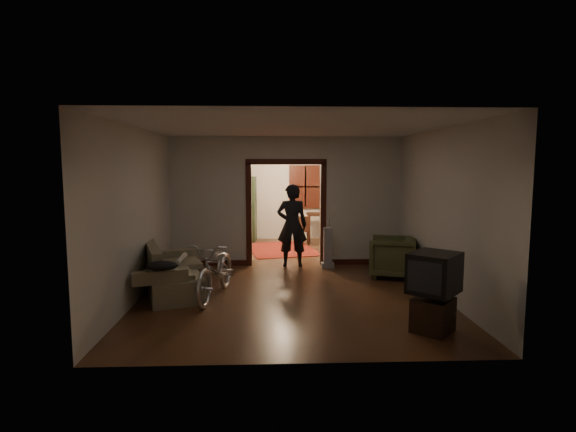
{
  "coord_description": "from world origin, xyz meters",
  "views": [
    {
      "loc": [
        -0.36,
        -9.0,
        2.2
      ],
      "look_at": [
        0.0,
        -0.3,
        1.2
      ],
      "focal_mm": 28.0,
      "sensor_mm": 36.0,
      "label": 1
    }
  ],
  "objects": [
    {
      "name": "tv_stand",
      "position": [
        1.79,
        -3.35,
        0.22
      ],
      "size": [
        0.66,
        0.67,
        0.45
      ],
      "primitive_type": "cube",
      "rotation": [
        0.0,
        0.0,
        0.84
      ],
      "color": "black",
      "rests_on": "floor"
    },
    {
      "name": "door_casing",
      "position": [
        0.0,
        0.75,
        1.1
      ],
      "size": [
        1.74,
        0.2,
        2.32
      ],
      "primitive_type": "cube",
      "color": "#37140C",
      "rests_on": "floor"
    },
    {
      "name": "chandelier",
      "position": [
        0.0,
        2.5,
        2.35
      ],
      "size": [
        0.24,
        0.24,
        0.24
      ],
      "primitive_type": "sphere",
      "color": "#FFE0A5",
      "rests_on": "ceiling"
    },
    {
      "name": "sofa",
      "position": [
        -2.04,
        -1.38,
        0.43
      ],
      "size": [
        1.4,
        2.02,
        0.85
      ],
      "primitive_type": "cube",
      "rotation": [
        0.0,
        0.0,
        0.34
      ],
      "color": "brown",
      "rests_on": "floor"
    },
    {
      "name": "rolled_paper",
      "position": [
        -1.94,
        -1.08,
        0.53
      ],
      "size": [
        0.09,
        0.74,
        0.09
      ],
      "primitive_type": "cylinder",
      "rotation": [
        1.57,
        0.0,
        0.0
      ],
      "color": "beige",
      "rests_on": "sofa"
    },
    {
      "name": "jacket",
      "position": [
        -1.99,
        -2.29,
        0.68
      ],
      "size": [
        0.48,
        0.36,
        0.14
      ],
      "primitive_type": "ellipsoid",
      "color": "black",
      "rests_on": "sofa"
    },
    {
      "name": "person",
      "position": [
        0.12,
        0.58,
        0.9
      ],
      "size": [
        0.67,
        0.46,
        1.79
      ],
      "primitive_type": "imported",
      "rotation": [
        0.0,
        0.0,
        3.09
      ],
      "color": "black",
      "rests_on": "floor"
    },
    {
      "name": "globe",
      "position": [
        -1.22,
        3.81,
        1.94
      ],
      "size": [
        0.3,
        0.3,
        0.3
      ],
      "primitive_type": "sphere",
      "color": "#1E5972",
      "rests_on": "locker"
    },
    {
      "name": "floor",
      "position": [
        0.0,
        0.0,
        0.0
      ],
      "size": [
        5.0,
        8.5,
        0.01
      ],
      "primitive_type": "cube",
      "color": "#371E11",
      "rests_on": "ground"
    },
    {
      "name": "vacuum",
      "position": [
        0.88,
        0.4,
        0.43
      ],
      "size": [
        0.28,
        0.23,
        0.87
      ],
      "primitive_type": "cube",
      "rotation": [
        0.0,
        0.0,
        0.05
      ],
      "color": "gray",
      "rests_on": "floor"
    },
    {
      "name": "partition_wall",
      "position": [
        0.0,
        0.75,
        1.4
      ],
      "size": [
        5.0,
        0.14,
        2.8
      ],
      "primitive_type": "cube",
      "color": "beige",
      "rests_on": "floor"
    },
    {
      "name": "crt_tv",
      "position": [
        1.79,
        -3.35,
        0.79
      ],
      "size": [
        0.82,
        0.82,
        0.53
      ],
      "primitive_type": "cube",
      "rotation": [
        0.0,
        0.0,
        0.84
      ],
      "color": "black",
      "rests_on": "tv_stand"
    },
    {
      "name": "wall_back",
      "position": [
        0.0,
        4.25,
        1.4
      ],
      "size": [
        5.0,
        0.02,
        2.8
      ],
      "primitive_type": "cube",
      "color": "beige",
      "rests_on": "floor"
    },
    {
      "name": "wall_right",
      "position": [
        2.5,
        0.0,
        1.4
      ],
      "size": [
        0.02,
        8.5,
        2.8
      ],
      "primitive_type": "cube",
      "color": "beige",
      "rests_on": "floor"
    },
    {
      "name": "armchair",
      "position": [
        2.05,
        -0.43,
        0.4
      ],
      "size": [
        1.09,
        1.07,
        0.79
      ],
      "primitive_type": "imported",
      "rotation": [
        0.0,
        0.0,
        -1.88
      ],
      "color": "#444929",
      "rests_on": "floor"
    },
    {
      "name": "wall_left",
      "position": [
        -2.5,
        0.0,
        1.4
      ],
      "size": [
        0.02,
        8.5,
        2.8
      ],
      "primitive_type": "cube",
      "color": "beige",
      "rests_on": "floor"
    },
    {
      "name": "bicycle",
      "position": [
        -1.25,
        -1.67,
        0.48
      ],
      "size": [
        0.94,
        1.91,
        0.96
      ],
      "primitive_type": "imported",
      "rotation": [
        0.0,
        0.0,
        -0.17
      ],
      "color": "silver",
      "rests_on": "floor"
    },
    {
      "name": "oriental_rug",
      "position": [
        -0.06,
        2.52,
        0.01
      ],
      "size": [
        2.06,
        2.46,
        0.02
      ],
      "primitive_type": "cube",
      "rotation": [
        0.0,
        0.0,
        0.21
      ],
      "color": "maroon",
      "rests_on": "floor"
    },
    {
      "name": "desk",
      "position": [
        1.25,
        3.65,
        0.4
      ],
      "size": [
        1.14,
        0.69,
        0.81
      ],
      "primitive_type": "cube",
      "rotation": [
        0.0,
        0.0,
        0.07
      ],
      "color": "black",
      "rests_on": "floor"
    },
    {
      "name": "ceiling",
      "position": [
        0.0,
        0.0,
        2.8
      ],
      "size": [
        5.0,
        8.5,
        0.01
      ],
      "primitive_type": "cube",
      "color": "white",
      "rests_on": "floor"
    },
    {
      "name": "locker",
      "position": [
        -1.22,
        3.81,
        0.93
      ],
      "size": [
        0.97,
        0.59,
        1.86
      ],
      "primitive_type": "cube",
      "rotation": [
        0.0,
        0.0,
        -0.08
      ],
      "color": "#22321E",
      "rests_on": "floor"
    },
    {
      "name": "desk_chair",
      "position": [
        0.54,
        3.18,
        0.4
      ],
      "size": [
        0.42,
        0.42,
        0.8
      ],
      "primitive_type": "cube",
      "rotation": [
        0.0,
        0.0,
        0.19
      ],
      "color": "black",
      "rests_on": "floor"
    },
    {
      "name": "far_window",
      "position": [
        0.7,
        4.21,
        1.55
      ],
      "size": [
        0.98,
        0.06,
        1.28
      ],
      "primitive_type": "cube",
      "color": "black",
      "rests_on": "wall_back"
    },
    {
      "name": "light_switch",
      "position": [
        1.05,
        0.68,
        1.25
      ],
      "size": [
        0.08,
        0.01,
        0.12
      ],
      "primitive_type": "cube",
      "color": "silver",
      "rests_on": "partition_wall"
    }
  ]
}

